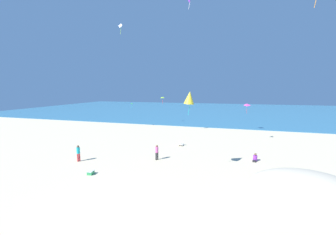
{
  "coord_description": "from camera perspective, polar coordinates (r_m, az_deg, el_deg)",
  "views": [
    {
      "loc": [
        5.14,
        -9.16,
        6.62
      ],
      "look_at": [
        0.0,
        8.71,
        4.03
      ],
      "focal_mm": 22.07,
      "sensor_mm": 36.0,
      "label": 1
    }
  ],
  "objects": [
    {
      "name": "beach_chair_near_camera",
      "position": [
        15.46,
        33.54,
        -17.82
      ],
      "size": [
        0.68,
        0.78,
        0.52
      ],
      "rotation": [
        0.0,
        0.0,
        1.21
      ],
      "color": "white",
      "rests_on": "ground_plane"
    },
    {
      "name": "kite_green",
      "position": [
        35.9,
        -9.99,
        3.82
      ],
      "size": [
        0.47,
        0.41,
        0.94
      ],
      "rotation": [
        0.0,
        0.0,
        6.02
      ],
      "color": "green"
    },
    {
      "name": "dune_mound",
      "position": [
        16.53,
        33.58,
        -17.07
      ],
      "size": [
        7.07,
        4.95,
        2.79
      ],
      "primitive_type": "ellipsoid",
      "color": "beige",
      "rests_on": "ground_plane"
    },
    {
      "name": "kite_white",
      "position": [
        28.01,
        -13.01,
        23.35
      ],
      "size": [
        0.57,
        0.24,
        1.27
      ],
      "rotation": [
        0.0,
        0.0,
        5.73
      ],
      "color": "white"
    },
    {
      "name": "person_0",
      "position": [
        19.59,
        -3.09,
        -9.28
      ],
      "size": [
        0.4,
        0.4,
        1.44
      ],
      "rotation": [
        0.0,
        0.0,
        5.45
      ],
      "color": "black",
      "rests_on": "ground_plane"
    },
    {
      "name": "ground_plane",
      "position": [
        20.91,
        1.0,
        -10.53
      ],
      "size": [
        120.0,
        120.0,
        0.0
      ],
      "primitive_type": "plane",
      "color": "beige"
    },
    {
      "name": "kite_magenta",
      "position": [
        34.41,
        20.99,
        3.35
      ],
      "size": [
        0.92,
        0.79,
        1.63
      ],
      "rotation": [
        0.0,
        0.0,
        6.04
      ],
      "color": "#DB3DA8"
    },
    {
      "name": "kite_lime",
      "position": [
        39.54,
        -1.53,
        5.55
      ],
      "size": [
        0.7,
        0.53,
        1.52
      ],
      "rotation": [
        0.0,
        0.0,
        6.19
      ],
      "color": "#99DB33"
    },
    {
      "name": "person_2",
      "position": [
        20.97,
        22.91,
        -10.33
      ],
      "size": [
        0.49,
        0.67,
        0.76
      ],
      "rotation": [
        0.0,
        0.0,
        4.39
      ],
      "color": "purple",
      "rests_on": "ground_plane"
    },
    {
      "name": "person_1",
      "position": [
        20.85,
        -23.53,
        -8.76
      ],
      "size": [
        0.38,
        0.38,
        1.51
      ],
      "rotation": [
        0.0,
        0.0,
        2.82
      ],
      "color": "red",
      "rests_on": "ground_plane"
    },
    {
      "name": "ocean_water",
      "position": [
        65.91,
        11.5,
        2.02
      ],
      "size": [
        120.0,
        60.0,
        0.05
      ],
      "primitive_type": "cube",
      "color": "teal",
      "rests_on": "ground_plane"
    },
    {
      "name": "cooler_box",
      "position": [
        17.72,
        -20.58,
        -14.04
      ],
      "size": [
        0.45,
        0.53,
        0.29
      ],
      "rotation": [
        0.0,
        0.0,
        1.68
      ],
      "color": "#339956",
      "rests_on": "ground_plane"
    },
    {
      "name": "kite_yellow",
      "position": [
        15.56,
        5.92,
        5.46
      ],
      "size": [
        0.92,
        0.85,
        1.82
      ],
      "rotation": [
        0.0,
        0.0,
        1.49
      ],
      "color": "yellow"
    },
    {
      "name": "beach_chair_far_right",
      "position": [
        24.51,
        3.51,
        -7.17
      ],
      "size": [
        0.63,
        0.7,
        0.54
      ],
      "rotation": [
        0.0,
        0.0,
        4.64
      ],
      "color": "white",
      "rests_on": "ground_plane"
    }
  ]
}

